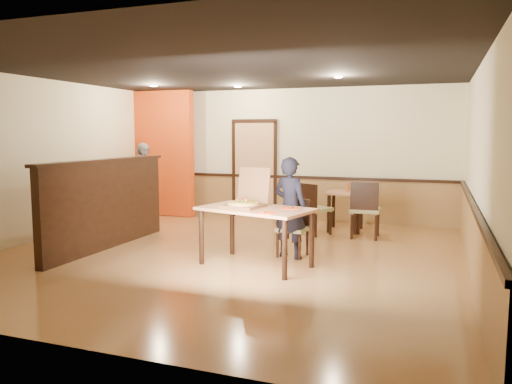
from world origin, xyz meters
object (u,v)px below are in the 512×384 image
diner (290,208)px  diner_chair (294,225)px  side_table (346,201)px  pizza_box (245,202)px  condiment (348,187)px  passerby (143,182)px  main_table (256,216)px  side_chair_left (313,207)px  side_chair_right (365,208)px

diner → diner_chair: bearing=-82.3°
diner_chair → side_table: (0.39, 2.24, 0.11)m
pizza_box → condiment: 3.16m
side_table → diner: size_ratio=0.50×
diner → condiment: bearing=-82.2°
diner → condiment: size_ratio=9.48×
passerby → pizza_box: 4.27m
main_table → side_chair_left: size_ratio=1.79×
side_chair_left → diner_chair: bearing=124.0°
side_table → condiment: condiment is taller
main_table → side_chair_right: bearing=78.0°
diner → pizza_box: bearing=67.2°
side_chair_right → side_chair_left: bearing=-3.0°
side_chair_right → diner: 1.96m
side_chair_left → condiment: size_ratio=5.99×
passerby → pizza_box: size_ratio=2.46×
pizza_box → diner: bearing=58.7°
main_table → condiment: size_ratio=10.75×
side_chair_left → diner: bearing=122.9°
diner → pizza_box: 0.77m
passerby → condiment: bearing=-78.1°
main_table → passerby: bearing=157.4°
condiment → side_chair_right: bearing=-58.5°
diner → main_table: bearing=81.1°
side_table → passerby: size_ratio=0.45×
main_table → pizza_box: (-0.18, 0.05, 0.18)m
passerby → pizza_box: passerby is taller
main_table → diner: bearing=77.6°
side_chair_right → diner: bearing=61.6°
main_table → condiment: bearing=90.7°
side_table → diner: (-0.41, -2.38, 0.18)m
main_table → diner_chair: 0.87m
side_chair_left → pizza_box: pizza_box is taller
condiment → diner: bearing=-100.1°
diner → side_chair_right: bearing=-98.4°
main_table → side_table: (0.73, 3.00, -0.14)m
side_chair_left → condiment: bearing=-96.2°
condiment → pizza_box: bearing=-107.1°
passerby → condiment: passerby is taller
diner → passerby: 4.37m
main_table → diner_chair: (0.34, 0.76, -0.25)m
side_table → pizza_box: size_ratio=1.12×
diner_chair → side_table: diner_chair is taller
main_table → passerby: (-3.54, 2.67, 0.12)m
diner_chair → passerby: (-3.88, 1.91, 0.36)m
diner_chair → diner: bearing=-95.3°
diner → condiment: diner is taller
diner_chair → diner: 0.32m
pizza_box → main_table: bearing=-6.5°
main_table → passerby: size_ratio=1.03×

